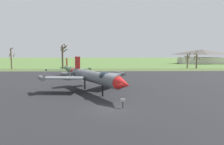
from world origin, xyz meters
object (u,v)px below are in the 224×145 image
at_px(jet_fighter_rear_center, 94,77).
at_px(visitor_building, 201,56).
at_px(info_placard_rear_center, 123,102).
at_px(info_placard_rear_left, 73,77).
at_px(jet_fighter_rear_left, 70,69).

distance_m(jet_fighter_rear_center, visitor_building, 105.30).
xyz_separation_m(jet_fighter_rear_center, info_placard_rear_center, (3.52, -8.43, -1.73)).
xyz_separation_m(info_placard_rear_center, visitor_building, (54.49, 96.30, 3.60)).
bearing_deg(jet_fighter_rear_center, info_placard_rear_center, -67.35).
bearing_deg(jet_fighter_rear_center, visitor_building, 56.57).
bearing_deg(info_placard_rear_left, jet_fighter_rear_center, -69.82).
xyz_separation_m(info_placard_rear_center, jet_fighter_rear_left, (-10.76, 29.25, 1.24)).
distance_m(jet_fighter_rear_center, jet_fighter_rear_left, 22.06).
bearing_deg(jet_fighter_rear_center, jet_fighter_rear_left, 109.17).
distance_m(jet_fighter_rear_left, info_placard_rear_left, 6.88).
bearing_deg(visitor_building, jet_fighter_rear_center, -123.43).
bearing_deg(visitor_building, info_placard_rear_left, -130.72).
xyz_separation_m(jet_fighter_rear_center, jet_fighter_rear_left, (-7.24, 20.83, -0.49)).
height_order(jet_fighter_rear_left, info_placard_rear_left, jet_fighter_rear_left).
distance_m(info_placard_rear_center, jet_fighter_rear_left, 31.19).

